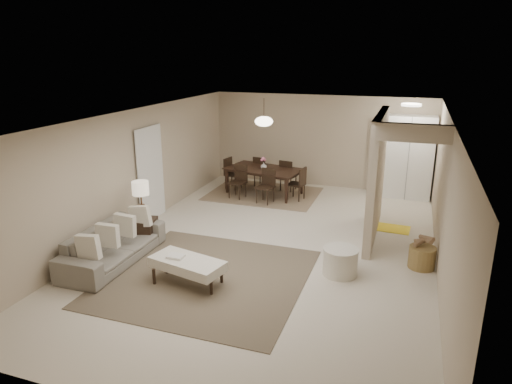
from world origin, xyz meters
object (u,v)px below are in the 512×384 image
at_px(ottoman_bench, 187,264).
at_px(wicker_basket, 422,257).
at_px(dining_table, 264,181).
at_px(pantry_cabinet, 408,157).
at_px(side_table, 144,231).
at_px(sofa, 113,245).
at_px(round_pouf, 340,262).

distance_m(ottoman_bench, wicker_basket, 4.03).
distance_m(wicker_basket, dining_table, 5.06).
xyz_separation_m(pantry_cabinet, wicker_basket, (0.40, -4.15, -0.86)).
relative_size(ottoman_bench, dining_table, 0.67).
distance_m(pantry_cabinet, side_table, 6.80).
xyz_separation_m(sofa, side_table, (0.05, 0.90, -0.07)).
height_order(sofa, side_table, sofa).
distance_m(sofa, round_pouf, 3.99).
distance_m(sofa, wicker_basket, 5.43).
bearing_deg(ottoman_bench, wicker_basket, 39.91).
xyz_separation_m(pantry_cabinet, ottoman_bench, (-3.18, -6.00, -0.70)).
relative_size(ottoman_bench, round_pouf, 2.18).
height_order(pantry_cabinet, sofa, pantry_cabinet).
height_order(sofa, wicker_basket, sofa).
xyz_separation_m(sofa, ottoman_bench, (1.62, -0.30, 0.03)).
height_order(sofa, ottoman_bench, sofa).
relative_size(pantry_cabinet, ottoman_bench, 1.61).
xyz_separation_m(ottoman_bench, round_pouf, (2.27, 1.14, -0.12)).
bearing_deg(sofa, wicker_basket, -74.02).
bearing_deg(wicker_basket, dining_table, 141.13).
distance_m(pantry_cabinet, sofa, 7.49).
relative_size(sofa, round_pouf, 3.67).
bearing_deg(round_pouf, dining_table, 124.12).
xyz_separation_m(pantry_cabinet, round_pouf, (-0.90, -4.87, -0.82)).
height_order(side_table, wicker_basket, side_table).
bearing_deg(sofa, ottoman_bench, -101.13).
distance_m(pantry_cabinet, ottoman_bench, 6.83).
height_order(ottoman_bench, dining_table, dining_table).
height_order(pantry_cabinet, wicker_basket, pantry_cabinet).
relative_size(ottoman_bench, side_table, 2.61).
bearing_deg(wicker_basket, ottoman_bench, -152.62).
bearing_deg(ottoman_bench, pantry_cabinet, 74.64).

